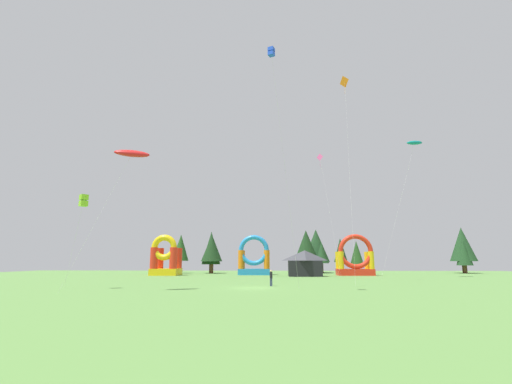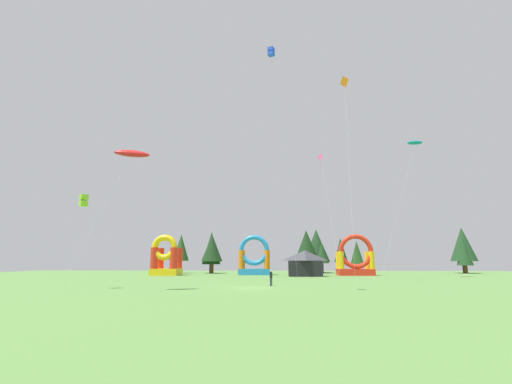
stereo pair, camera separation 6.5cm
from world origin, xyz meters
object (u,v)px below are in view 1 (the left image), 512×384
kite_pink_diamond (320,159)px  inflatable_blue_arch (166,260)px  kite_red_parafoil (132,154)px  inflatable_orange_dome (254,260)px  kite_teal_parafoil (415,143)px  kite_orange_diamond (345,83)px  inflatable_red_slide (355,261)px  kite_blue_box (272,54)px  kite_lime_box (84,201)px  person_far_side (271,276)px  festival_tent (305,263)px

kite_pink_diamond → inflatable_blue_arch: size_ratio=3.27×
kite_red_parafoil → inflatable_orange_dome: (9.83, 36.55, -10.03)m
kite_teal_parafoil → kite_orange_diamond: 17.96m
kite_orange_diamond → kite_pink_diamond: bearing=92.1°
kite_pink_diamond → kite_red_parafoil: size_ratio=1.79×
inflatable_red_slide → kite_red_parafoil: bearing=-128.9°
kite_blue_box → kite_lime_box: 23.19m
kite_lime_box → inflatable_red_slide: size_ratio=1.25×
kite_pink_diamond → inflatable_orange_dome: (-13.29, -2.80, -20.23)m
kite_blue_box → person_far_side: 22.48m
inflatable_red_slide → inflatable_orange_dome: 18.37m
kite_red_parafoil → festival_tent: 37.60m
inflatable_blue_arch → kite_teal_parafoil: bearing=-8.8°
kite_teal_parafoil → kite_lime_box: 51.42m
kite_lime_box → kite_orange_diamond: bearing=26.7°
inflatable_orange_dome → person_far_side: bearing=-83.7°
kite_orange_diamond → kite_lime_box: kite_orange_diamond is taller
person_far_side → inflatable_blue_arch: size_ratio=0.23×
kite_orange_diamond → festival_tent: size_ratio=5.14×
kite_lime_box → inflatable_orange_dome: kite_lime_box is taller
kite_red_parafoil → kite_lime_box: 7.05m
kite_teal_parafoil → kite_lime_box: bearing=-149.3°
kite_pink_diamond → inflatable_blue_arch: 35.93m
kite_blue_box → kite_orange_diamond: (10.61, 18.20, 5.98)m
kite_red_parafoil → inflatable_blue_arch: kite_red_parafoil is taller
kite_blue_box → inflatable_blue_arch: bearing=118.7°
kite_teal_parafoil → kite_orange_diamond: kite_orange_diamond is taller
kite_blue_box → person_far_side: kite_blue_box is taller
kite_orange_diamond → person_far_side: kite_orange_diamond is taller
kite_teal_parafoil → kite_blue_box: bearing=-129.8°
person_far_side → kite_pink_diamond: bearing=106.2°
kite_blue_box → person_far_side: (-0.23, 8.51, -20.80)m
kite_red_parafoil → inflatable_red_slide: kite_red_parafoil is taller
kite_pink_diamond → inflatable_orange_dome: bearing=-168.1°
kite_red_parafoil → kite_pink_diamond: bearing=59.6°
kite_pink_diamond → kite_red_parafoil: bearing=-120.4°
kite_pink_diamond → kite_orange_diamond: bearing=-87.9°
kite_blue_box → kite_teal_parafoil: (23.96, 28.79, 0.29)m
kite_pink_diamond → inflatable_red_slide: kite_pink_diamond is taller
kite_pink_diamond → inflatable_blue_arch: kite_pink_diamond is taller
kite_blue_box → kite_orange_diamond: size_ratio=0.78×
kite_teal_parafoil → kite_orange_diamond: bearing=-141.6°
kite_pink_diamond → kite_lime_box: 49.18m
kite_lime_box → festival_tent: (24.12, 28.91, -6.32)m
kite_teal_parafoil → inflatable_blue_arch: kite_teal_parafoil is taller
kite_pink_diamond → kite_lime_box: (-28.47, -37.43, -14.39)m
kite_orange_diamond → person_far_side: bearing=-138.2°
kite_orange_diamond → inflatable_blue_arch: size_ratio=3.96×
kite_pink_diamond → kite_red_parafoil: 46.77m
inflatable_red_slide → inflatable_blue_arch: (-34.23, -0.89, 0.16)m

